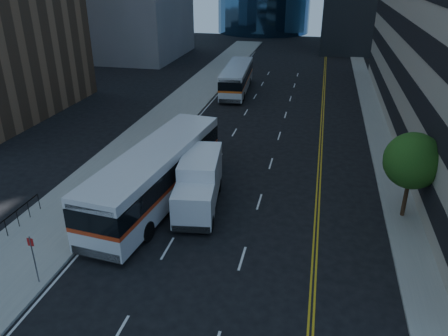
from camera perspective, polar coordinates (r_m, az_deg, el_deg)
name	(u,v)px	position (r m, az deg, el deg)	size (l,w,h in m)	color
ground	(224,282)	(21.21, 0.01, -14.69)	(160.00, 160.00, 0.00)	black
sidewalk_west	(177,110)	(45.33, -6.16, 7.55)	(5.00, 90.00, 0.15)	gray
sidewalk_east	(376,124)	(43.44, 19.19, 5.50)	(2.00, 90.00, 0.15)	gray
street_tree	(413,161)	(26.48, 23.42, 0.85)	(3.20, 3.20, 5.10)	#332114
bus_front	(157,174)	(27.07, -8.73, -0.72)	(4.48, 13.98, 3.54)	silver
bus_rear	(237,78)	(51.75, 1.69, 11.67)	(3.31, 11.83, 3.01)	silver
box_truck	(199,183)	(26.29, -3.30, -1.97)	(3.07, 6.74, 3.11)	white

